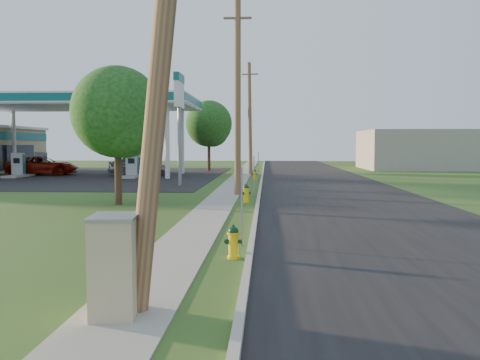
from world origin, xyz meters
The scene contains 25 objects.
ground_plane centered at (0.00, 0.00, 0.00)m, with size 140.00×140.00×0.00m, color #284719.
road centered at (4.50, 10.00, 0.01)m, with size 8.00×120.00×0.02m, color black.
curb centered at (0.50, 10.00, 0.07)m, with size 0.15×120.00×0.15m, color #A29F96.
sidewalk centered at (-1.25, 10.00, 0.01)m, with size 1.50×120.00×0.03m, color #9B988D.
forecourt centered at (-16.00, 32.00, 0.01)m, with size 26.00×28.00×0.02m, color black.
utility_pole_mid centered at (-0.60, 17.00, 4.95)m, with size 1.40×0.32×9.80m.
utility_pole_far centered at (-0.60, 35.00, 4.80)m, with size 1.40×0.32×9.50m.
sign_post_near centered at (0.25, 4.20, 1.00)m, with size 0.05×0.04×2.00m, color gray.
sign_post_mid centered at (0.25, 16.00, 1.00)m, with size 0.05×0.04×2.00m, color gray.
sign_post_far centered at (0.25, 28.20, 1.00)m, with size 0.05×0.04×2.00m, color gray.
gas_canopy centered at (-14.00, 32.00, 5.90)m, with size 18.18×9.18×6.40m.
fuel_pump_nw centered at (-18.50, 30.00, 0.72)m, with size 1.20×3.20×1.90m.
fuel_pump_ne centered at (-9.50, 30.00, 0.72)m, with size 1.20×3.20×1.90m.
fuel_pump_sw centered at (-18.50, 34.00, 0.72)m, with size 1.20×3.20×1.90m.
fuel_pump_se centered at (-9.50, 34.00, 0.72)m, with size 1.20×3.20×1.90m.
price_pylon centered at (-4.50, 22.50, 5.43)m, with size 0.34×2.04×6.85m.
distant_building centered at (18.00, 45.00, 2.00)m, with size 14.00×10.00×4.00m, color gray.
tree_verge centered at (-5.33, 12.58, 3.77)m, with size 3.86×3.86×5.85m.
tree_lot centered at (-4.66, 40.42, 4.38)m, with size 4.49×4.49×6.80m.
hydrant_near centered at (0.13, 2.71, 0.38)m, with size 0.40×0.35×0.77m.
hydrant_mid centered at (-0.03, 13.67, 0.41)m, with size 0.43×0.38×0.84m.
hydrant_far centered at (-0.01, 28.03, 0.39)m, with size 0.42×0.37×0.81m.
utility_cabinet centered at (-1.37, -1.22, 0.76)m, with size 0.77×0.96×1.52m.
car_red centered at (-17.72, 32.53, 0.79)m, with size 2.62×5.69×1.58m, color #751004.
car_silver centered at (-9.70, 32.83, 0.83)m, with size 1.96×4.86×1.66m, color #9DA0A4.
Camera 1 is at (0.88, -8.54, 2.57)m, focal length 38.00 mm.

